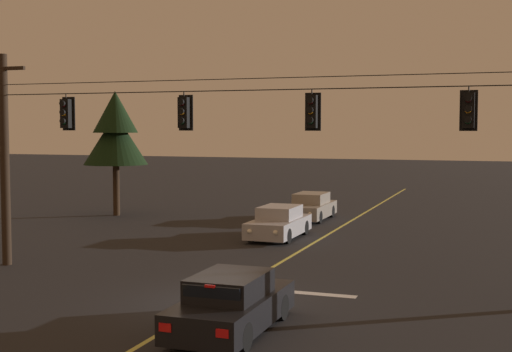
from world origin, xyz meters
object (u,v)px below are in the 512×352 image
traffic_light_left_inner (184,112)px  traffic_light_right_inner (468,110)px  traffic_light_leftmost (66,113)px  car_waiting_near_lane (231,304)px  traffic_light_centre (312,111)px  car_oncoming_lead (279,223)px  car_oncoming_trailing (311,207)px  tree_verge_near (116,132)px

traffic_light_left_inner → traffic_light_right_inner: size_ratio=1.00×
traffic_light_leftmost → traffic_light_left_inner: bearing=0.0°
traffic_light_leftmost → car_waiting_near_lane: bearing=-32.0°
traffic_light_centre → car_oncoming_lead: traffic_light_centre is taller
traffic_light_right_inner → car_oncoming_trailing: traffic_light_right_inner is taller
traffic_light_centre → tree_verge_near: size_ratio=0.18×
car_oncoming_trailing → tree_verge_near: (-10.50, -1.86, 3.93)m
car_waiting_near_lane → car_oncoming_lead: bearing=103.3°
traffic_light_right_inner → tree_verge_near: (-19.11, 13.59, -0.69)m
traffic_light_left_inner → traffic_light_centre: bearing=0.0°
traffic_light_leftmost → tree_verge_near: tree_verge_near is taller
traffic_light_right_inner → car_oncoming_trailing: bearing=119.1°
traffic_light_left_inner → car_oncoming_lead: (0.25, 8.98, -4.62)m
traffic_light_right_inner → tree_verge_near: size_ratio=0.18×
traffic_light_centre → car_oncoming_lead: size_ratio=0.28×
traffic_light_left_inner → tree_verge_near: bearing=127.9°
traffic_light_left_inner → car_waiting_near_lane: size_ratio=0.28×
traffic_light_leftmost → car_oncoming_trailing: 16.67m
car_oncoming_lead → traffic_light_right_inner: bearing=-47.3°
car_waiting_near_lane → car_oncoming_trailing: bearing=100.0°
traffic_light_right_inner → tree_verge_near: bearing=144.6°
traffic_light_leftmost → car_oncoming_trailing: bearing=74.6°
traffic_light_left_inner → traffic_light_right_inner: bearing=0.0°
traffic_light_leftmost → traffic_light_centre: bearing=0.0°
traffic_light_centre → traffic_light_leftmost: bearing=180.0°
car_waiting_near_lane → car_oncoming_lead: same height
car_oncoming_trailing → car_waiting_near_lane: bearing=-80.0°
car_waiting_near_lane → car_oncoming_trailing: (-3.61, 20.36, -0.00)m
tree_verge_near → traffic_light_leftmost: bearing=-65.3°
traffic_light_centre → tree_verge_near: bearing=137.3°
traffic_light_centre → tree_verge_near: (-14.70, 13.59, -0.69)m
traffic_light_right_inner → car_waiting_near_lane: (-5.00, -4.91, -4.62)m
traffic_light_left_inner → car_oncoming_trailing: bearing=90.3°
traffic_light_centre → car_oncoming_lead: 10.81m
traffic_light_left_inner → car_oncoming_lead: 10.10m
traffic_light_centre → car_oncoming_lead: bearing=113.4°
traffic_light_leftmost → traffic_light_left_inner: (4.33, 0.00, 0.00)m
traffic_light_left_inner → car_oncoming_lead: bearing=88.4°
car_oncoming_lead → car_oncoming_trailing: bearing=92.8°
tree_verge_near → traffic_light_right_inner: bearing=-35.4°
car_oncoming_trailing → traffic_light_right_inner: bearing=-60.9°
traffic_light_leftmost → tree_verge_near: bearing=114.7°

